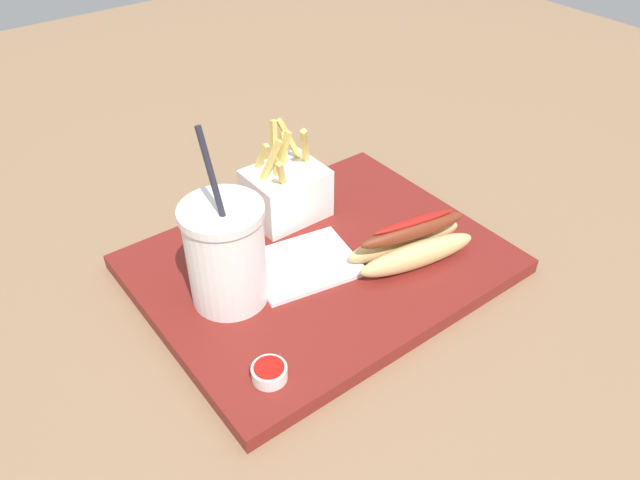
# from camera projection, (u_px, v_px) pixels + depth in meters

# --- Properties ---
(ground_plane) EXTENTS (2.40, 2.40, 0.02)m
(ground_plane) POSITION_uv_depth(u_px,v_px,m) (320.00, 275.00, 0.83)
(ground_plane) COLOR #8C6B4C
(food_tray) EXTENTS (0.45, 0.35, 0.02)m
(food_tray) POSITION_uv_depth(u_px,v_px,m) (320.00, 264.00, 0.81)
(food_tray) COLOR maroon
(food_tray) RESTS_ON ground_plane
(soda_cup) EXTENTS (0.10, 0.10, 0.23)m
(soda_cup) POSITION_uv_depth(u_px,v_px,m) (226.00, 254.00, 0.71)
(soda_cup) COLOR white
(soda_cup) RESTS_ON food_tray
(fries_basket) EXTENTS (0.10, 0.09, 0.14)m
(fries_basket) POSITION_uv_depth(u_px,v_px,m) (286.00, 191.00, 0.86)
(fries_basket) COLOR white
(fries_basket) RESTS_ON food_tray
(hot_dog_1) EXTENTS (0.17, 0.09, 0.06)m
(hot_dog_1) POSITION_uv_depth(u_px,v_px,m) (412.00, 244.00, 0.79)
(hot_dog_1) COLOR #DBB775
(hot_dog_1) RESTS_ON food_tray
(ketchup_cup_1) EXTENTS (0.04, 0.04, 0.02)m
(ketchup_cup_1) POSITION_uv_depth(u_px,v_px,m) (269.00, 372.00, 0.65)
(ketchup_cup_1) COLOR white
(ketchup_cup_1) RESTS_ON food_tray
(ketchup_cup_2) EXTENTS (0.03, 0.03, 0.02)m
(ketchup_cup_2) POSITION_uv_depth(u_px,v_px,m) (233.00, 247.00, 0.81)
(ketchup_cup_2) COLOR white
(ketchup_cup_2) RESTS_ON food_tray
(napkin_stack) EXTENTS (0.15, 0.13, 0.01)m
(napkin_stack) POSITION_uv_depth(u_px,v_px,m) (303.00, 264.00, 0.79)
(napkin_stack) COLOR white
(napkin_stack) RESTS_ON food_tray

